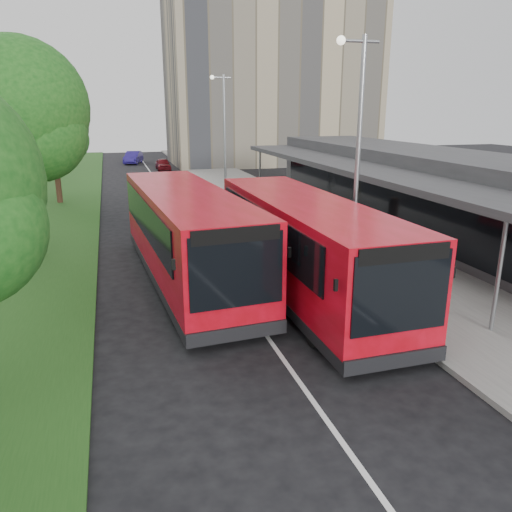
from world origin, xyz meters
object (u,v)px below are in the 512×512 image
Objects in this scene: bus_main at (304,247)px; car_near at (163,164)px; tree_mid at (19,117)px; lamp_post_near at (356,147)px; tree_far at (52,131)px; bus_second at (187,236)px; litter_bin at (295,213)px; lamp_post_far at (223,126)px; car_far at (133,157)px; bollard at (246,195)px.

car_near is at bearing 90.47° from bus_main.
lamp_post_near is (11.13, -7.05, -0.90)m from tree_mid.
car_near is (8.42, 28.79, -5.05)m from tree_mid.
bus_second is (5.68, -17.26, -2.93)m from tree_far.
litter_bin is at bearing -81.51° from car_near.
lamp_post_far is (0.00, 20.00, 0.00)m from lamp_post_near.
tree_mid is at bearing 147.64° from lamp_post_near.
lamp_post_far is at bearing 4.87° from tree_far.
car_far is (5.87, 23.64, -3.91)m from tree_far.
bollard is at bearing -85.35° from lamp_post_far.
car_far is (-5.26, 22.69, -4.04)m from lamp_post_far.
litter_bin is at bearing -38.25° from tree_far.
lamp_post_near is at bearing -90.00° from lamp_post_far.
litter_bin is (3.39, 9.86, -0.99)m from bus_main.
car_near is (-2.71, 35.84, -4.15)m from lamp_post_near.
tree_mid reaches higher than lamp_post_near.
tree_mid reaches higher than tree_far.
bus_second is (5.68, -5.26, -3.96)m from tree_mid.
lamp_post_far is at bearing 69.35° from bus_second.
lamp_post_far is 11.64m from litter_bin.
litter_bin is at bearing 9.67° from tree_mid.
tree_mid reaches higher than lamp_post_far.
bollard is at bearing 81.01° from bus_main.
bus_main is at bearing -39.58° from bus_second.
tree_mid is 12.61m from bus_main.
lamp_post_near reaches higher than tree_far.
tree_far is 0.89× the size of lamp_post_far.
tree_far is 19.21m from car_near.
tree_mid reaches higher than car_far.
tree_far is (0.00, 12.00, -1.02)m from tree_mid.
bus_main reaches higher than car_far.
bus_second is 2.82× the size of car_far.
bus_second is at bearing -75.05° from car_far.
bus_second is 40.91m from car_far.
tree_far is 0.89× the size of lamp_post_near.
tree_far is at bearing 120.29° from lamp_post_near.
lamp_post_near is 2.41× the size of car_near.
bus_second is 10.12m from litter_bin.
tree_mid is 13.21m from lamp_post_near.
bollard is (11.50, 8.40, -5.02)m from tree_mid.
tree_far reaches higher than litter_bin.
car_far reaches higher than car_near.
lamp_post_near reaches higher than car_far.
tree_mid reaches higher than bus_main.
lamp_post_far is at bearing -61.74° from car_far.
litter_bin is 6.35m from bollard.
lamp_post_far reaches higher than litter_bin.
lamp_post_far is 16.60m from car_near.
tree_mid is 15.10m from bollard.
lamp_post_far is 8.16× the size of litter_bin.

